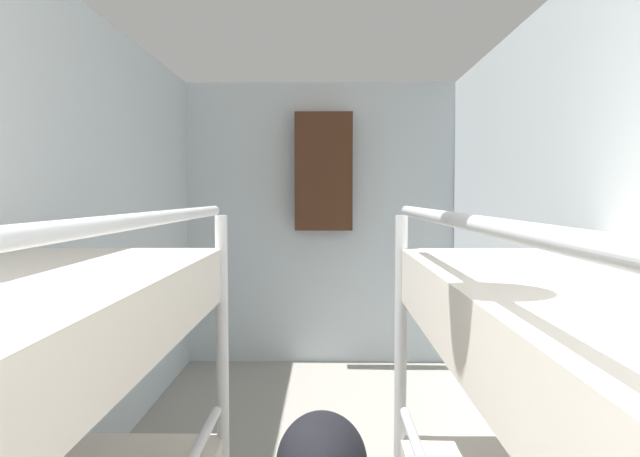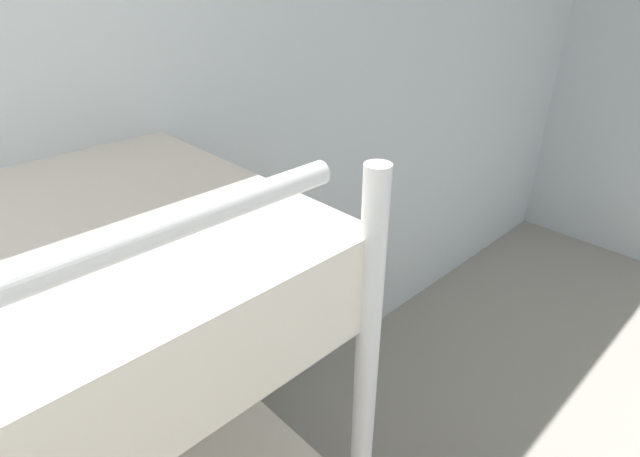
% 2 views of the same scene
% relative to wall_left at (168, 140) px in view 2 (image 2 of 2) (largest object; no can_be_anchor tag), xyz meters
% --- Properties ---
extents(wall_left, '(0.06, 4.97, 2.22)m').
position_rel_wall_left_xyz_m(wall_left, '(0.00, 0.00, 0.00)').
color(wall_left, silver).
rests_on(wall_left, ground_plane).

